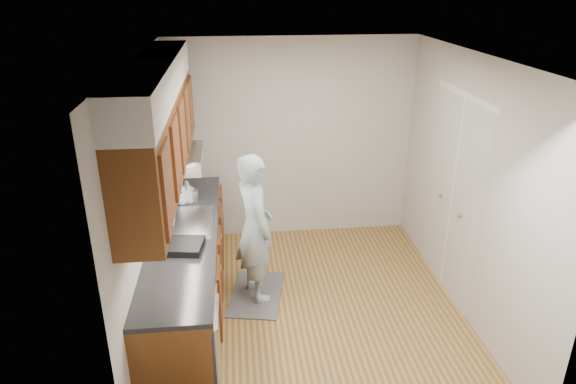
{
  "coord_description": "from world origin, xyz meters",
  "views": [
    {
      "loc": [
        -0.71,
        -4.3,
        3.11
      ],
      "look_at": [
        -0.21,
        0.25,
        1.19
      ],
      "focal_mm": 32.0,
      "sensor_mm": 36.0,
      "label": 1
    }
  ],
  "objects_px": {
    "person": "(254,218)",
    "soap_bottle_a": "(181,192)",
    "soap_bottle_c": "(187,188)",
    "steel_can": "(195,195)",
    "dish_rack": "(181,246)",
    "soap_bottle_b": "(189,192)"
  },
  "relations": [
    {
      "from": "soap_bottle_a",
      "to": "soap_bottle_c",
      "type": "bearing_deg",
      "value": 80.44
    },
    {
      "from": "soap_bottle_a",
      "to": "dish_rack",
      "type": "relative_size",
      "value": 0.69
    },
    {
      "from": "soap_bottle_a",
      "to": "steel_can",
      "type": "height_order",
      "value": "soap_bottle_a"
    },
    {
      "from": "person",
      "to": "steel_can",
      "type": "height_order",
      "value": "person"
    },
    {
      "from": "person",
      "to": "soap_bottle_c",
      "type": "distance_m",
      "value": 0.91
    },
    {
      "from": "person",
      "to": "soap_bottle_a",
      "type": "relative_size",
      "value": 6.85
    },
    {
      "from": "soap_bottle_c",
      "to": "soap_bottle_a",
      "type": "bearing_deg",
      "value": -99.56
    },
    {
      "from": "dish_rack",
      "to": "soap_bottle_a",
      "type": "bearing_deg",
      "value": 102.05
    },
    {
      "from": "soap_bottle_b",
      "to": "soap_bottle_c",
      "type": "height_order",
      "value": "soap_bottle_b"
    },
    {
      "from": "person",
      "to": "soap_bottle_a",
      "type": "height_order",
      "value": "person"
    },
    {
      "from": "steel_can",
      "to": "dish_rack",
      "type": "relative_size",
      "value": 0.34
    },
    {
      "from": "person",
      "to": "soap_bottle_c",
      "type": "bearing_deg",
      "value": 29.89
    },
    {
      "from": "steel_can",
      "to": "dish_rack",
      "type": "height_order",
      "value": "steel_can"
    },
    {
      "from": "person",
      "to": "soap_bottle_b",
      "type": "relative_size",
      "value": 8.34
    },
    {
      "from": "person",
      "to": "steel_can",
      "type": "xyz_separation_m",
      "value": [
        -0.6,
        0.4,
        0.1
      ]
    },
    {
      "from": "person",
      "to": "steel_can",
      "type": "relative_size",
      "value": 13.81
    },
    {
      "from": "soap_bottle_b",
      "to": "steel_can",
      "type": "relative_size",
      "value": 1.66
    },
    {
      "from": "soap_bottle_c",
      "to": "steel_can",
      "type": "bearing_deg",
      "value": -59.42
    },
    {
      "from": "steel_can",
      "to": "dish_rack",
      "type": "distance_m",
      "value": 1.03
    },
    {
      "from": "soap_bottle_c",
      "to": "dish_rack",
      "type": "height_order",
      "value": "soap_bottle_c"
    },
    {
      "from": "soap_bottle_b",
      "to": "dish_rack",
      "type": "height_order",
      "value": "soap_bottle_b"
    },
    {
      "from": "person",
      "to": "soap_bottle_b",
      "type": "xyz_separation_m",
      "value": [
        -0.66,
        0.4,
        0.15
      ]
    }
  ]
}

